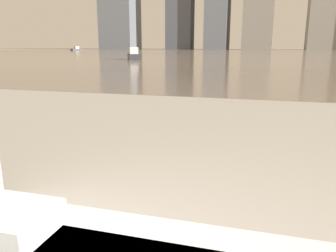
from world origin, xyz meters
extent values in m
cube|color=white|center=(-0.07, 0.90, 0.53)|extent=(0.26, 0.22, 0.04)
cube|color=white|center=(-0.07, 0.90, 0.57)|extent=(0.26, 0.22, 0.04)
cube|color=gray|center=(0.00, 62.00, 0.01)|extent=(180.00, 110.00, 0.01)
cube|color=#2D2D33|center=(-9.39, 25.41, 0.24)|extent=(1.95, 2.77, 0.46)
cube|color=silver|center=(-9.39, 25.41, 0.73)|extent=(1.02, 1.18, 0.53)
cube|color=#4C4C51|center=(-42.08, 71.01, 0.26)|extent=(1.88, 2.96, 0.49)
cube|color=silver|center=(-42.08, 71.01, 0.78)|extent=(1.02, 1.23, 0.56)
cube|color=#4C515B|center=(-28.38, 118.00, 14.90)|extent=(9.05, 6.77, 29.81)
camera|label=1|loc=(0.63, 0.18, 1.06)|focal=35.00mm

